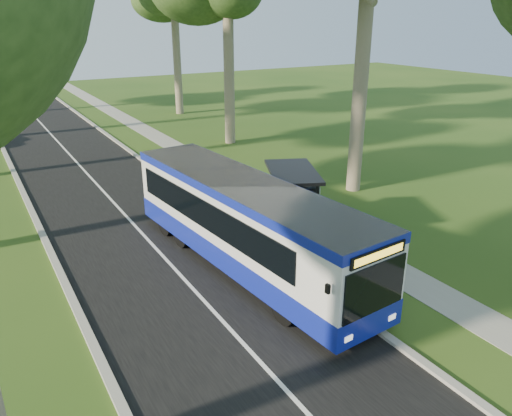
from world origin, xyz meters
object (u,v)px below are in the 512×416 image
at_px(bus_stop_sign, 351,256).
at_px(litter_bin, 235,206).
at_px(bus_shelter, 302,193).
at_px(bus, 245,224).

relative_size(bus_stop_sign, litter_bin, 2.55).
relative_size(bus_shelter, litter_bin, 4.10).
height_order(bus_stop_sign, bus_shelter, bus_shelter).
relative_size(bus, bus_stop_sign, 5.16).
xyz_separation_m(bus_shelter, litter_bin, (-0.97, 3.64, -1.51)).
xyz_separation_m(bus_stop_sign, litter_bin, (0.23, 7.87, -0.98)).
bearing_deg(litter_bin, bus, -113.64).
bearing_deg(bus_shelter, bus_stop_sign, -82.02).
bearing_deg(bus_shelter, bus, -141.41).
bearing_deg(bus, bus_stop_sign, -68.90).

